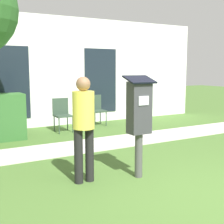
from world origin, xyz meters
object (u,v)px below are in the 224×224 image
Objects in this scene: parking_meter at (139,113)px; person_standing at (84,121)px; outdoor_chair_middle at (62,112)px; outdoor_chair_left at (12,114)px; outdoor_chair_right at (96,108)px.

parking_meter reaches higher than person_standing.
person_standing is 3.90m from outdoor_chair_middle.
outdoor_chair_left is 1.00× the size of outdoor_chair_middle.
outdoor_chair_left and outdoor_chair_middle have the same top height.
outdoor_chair_right is at bearing 15.94° from outdoor_chair_middle.
outdoor_chair_left is 2.47m from outdoor_chair_right.
outdoor_chair_left and outdoor_chair_right have the same top height.
person_standing is 4.76m from outdoor_chair_right.
outdoor_chair_middle is 1.30m from outdoor_chair_right.
person_standing is (-0.83, 0.22, -0.09)m from parking_meter.
parking_meter reaches higher than outdoor_chair_left.
outdoor_chair_right is at bearing 11.21° from outdoor_chair_left.
person_standing is at bearing -76.84° from outdoor_chair_left.
outdoor_chair_middle is (1.06, 3.74, -0.40)m from person_standing.
parking_meter is 0.87m from person_standing.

